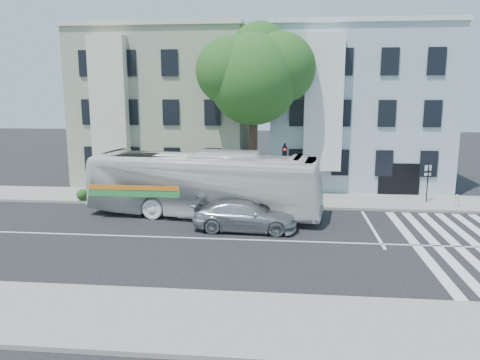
# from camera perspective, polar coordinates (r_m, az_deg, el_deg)

# --- Properties ---
(ground) EXTENTS (120.00, 120.00, 0.00)m
(ground) POSITION_cam_1_polar(r_m,az_deg,el_deg) (21.97, -0.10, -7.28)
(ground) COLOR black
(ground) RESTS_ON ground
(sidewalk_far) EXTENTS (80.00, 4.00, 0.15)m
(sidewalk_far) POSITION_cam_1_polar(r_m,az_deg,el_deg) (29.62, 1.50, -2.32)
(sidewalk_far) COLOR gray
(sidewalk_far) RESTS_ON ground
(sidewalk_near) EXTENTS (80.00, 4.00, 0.15)m
(sidewalk_near) POSITION_cam_1_polar(r_m,az_deg,el_deg) (14.61, -3.48, -16.77)
(sidewalk_near) COLOR gray
(sidewalk_near) RESTS_ON ground
(building_left) EXTENTS (12.00, 10.00, 11.00)m
(building_left) POSITION_cam_1_polar(r_m,az_deg,el_deg) (36.93, -8.63, 8.69)
(building_left) COLOR gray
(building_left) RESTS_ON ground
(building_right) EXTENTS (12.00, 10.00, 11.00)m
(building_right) POSITION_cam_1_polar(r_m,az_deg,el_deg) (36.11, 13.69, 8.46)
(building_right) COLOR #97A9B3
(building_right) RESTS_ON ground
(street_tree) EXTENTS (7.30, 5.90, 11.10)m
(street_tree) POSITION_cam_1_polar(r_m,az_deg,el_deg) (29.58, 1.81, 12.80)
(street_tree) COLOR #2D2116
(street_tree) RESTS_ON ground
(bus) EXTENTS (4.71, 13.16, 3.58)m
(bus) POSITION_cam_1_polar(r_m,az_deg,el_deg) (25.69, -4.41, -0.49)
(bus) COLOR silver
(bus) RESTS_ON ground
(sedan) EXTENTS (2.29, 5.23, 1.50)m
(sedan) POSITION_cam_1_polar(r_m,az_deg,el_deg) (23.20, 0.59, -4.36)
(sedan) COLOR #B2B4B9
(sedan) RESTS_ON ground
(hedge) EXTENTS (8.54, 1.74, 0.70)m
(hedge) POSITION_cam_1_polar(r_m,az_deg,el_deg) (29.01, -10.99, -1.95)
(hedge) COLOR #1B531A
(hedge) RESTS_ON sidewalk_far
(traffic_signal) EXTENTS (0.40, 0.52, 3.82)m
(traffic_signal) POSITION_cam_1_polar(r_m,az_deg,el_deg) (27.40, 5.43, 1.65)
(traffic_signal) COLOR black
(traffic_signal) RESTS_ON ground
(fire_hydrant) EXTENTS (0.39, 0.24, 0.69)m
(fire_hydrant) POSITION_cam_1_polar(r_m,az_deg,el_deg) (30.26, 24.93, -2.24)
(fire_hydrant) COLOR #BAB9B5
(fire_hydrant) RESTS_ON sidewalk_far
(far_sign_pole) EXTENTS (0.42, 0.23, 2.42)m
(far_sign_pole) POSITION_cam_1_polar(r_m,az_deg,el_deg) (30.46, 21.91, 0.35)
(far_sign_pole) COLOR black
(far_sign_pole) RESTS_ON sidewalk_far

